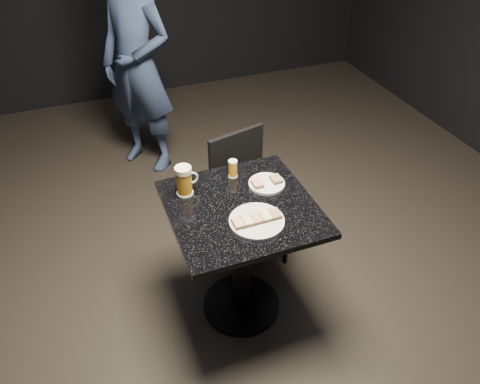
% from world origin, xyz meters
% --- Properties ---
extents(floor, '(6.00, 6.00, 0.00)m').
position_xyz_m(floor, '(0.00, 0.00, 0.00)').
color(floor, black).
rests_on(floor, ground).
extents(plate_large, '(0.26, 0.26, 0.01)m').
position_xyz_m(plate_large, '(0.02, -0.14, 0.76)').
color(plate_large, silver).
rests_on(plate_large, table).
extents(plate_small, '(0.19, 0.19, 0.01)m').
position_xyz_m(plate_small, '(0.18, 0.11, 0.76)').
color(plate_small, white).
rests_on(plate_small, table).
extents(patron, '(0.70, 0.72, 1.66)m').
position_xyz_m(patron, '(-0.16, 1.69, 0.83)').
color(patron, '#202A4E').
rests_on(patron, floor).
extents(table, '(0.70, 0.70, 0.75)m').
position_xyz_m(table, '(0.00, 0.00, 0.51)').
color(table, black).
rests_on(table, floor).
extents(beer_mug, '(0.12, 0.08, 0.16)m').
position_xyz_m(beer_mug, '(-0.23, 0.19, 0.83)').
color(beer_mug, white).
rests_on(beer_mug, table).
extents(beer_tumbler, '(0.05, 0.05, 0.10)m').
position_xyz_m(beer_tumbler, '(0.05, 0.24, 0.80)').
color(beer_tumbler, silver).
rests_on(beer_tumbler, table).
extents(chair, '(0.44, 0.44, 0.85)m').
position_xyz_m(chair, '(0.19, 0.40, 0.50)').
color(chair, black).
rests_on(chair, floor).
extents(canapes_on_plate_large, '(0.23, 0.07, 0.02)m').
position_xyz_m(canapes_on_plate_large, '(0.02, -0.14, 0.77)').
color(canapes_on_plate_large, '#4C3521').
rests_on(canapes_on_plate_large, plate_large).
extents(canapes_on_plate_small, '(0.15, 0.07, 0.02)m').
position_xyz_m(canapes_on_plate_small, '(0.18, 0.11, 0.77)').
color(canapes_on_plate_small, '#4C3521').
rests_on(canapes_on_plate_small, plate_small).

